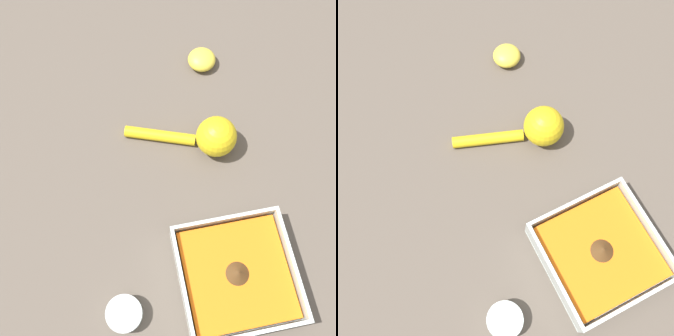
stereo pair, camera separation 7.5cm
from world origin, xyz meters
TOP-DOWN VIEW (x-y plane):
  - ground_plane at (0.00, 0.00)m, footprint 4.00×4.00m
  - square_dish at (-0.01, 0.03)m, footprint 0.19×0.19m
  - spice_bowl at (0.19, 0.06)m, footprint 0.06×0.06m
  - lemon_squeezer at (-0.03, -0.23)m, footprint 0.22×0.11m
  - lemon_half at (-0.06, -0.43)m, footprint 0.06×0.06m

SIDE VIEW (x-z plane):
  - ground_plane at x=0.00m, z-range 0.00..0.00m
  - spice_bowl at x=0.19m, z-range 0.00..0.03m
  - lemon_half at x=-0.06m, z-range 0.00..0.03m
  - square_dish at x=-0.01m, z-range -0.01..0.05m
  - lemon_squeezer at x=-0.03m, z-range 0.00..0.08m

